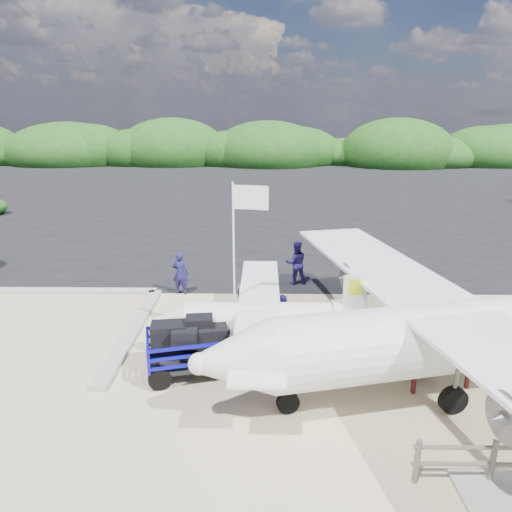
{
  "coord_description": "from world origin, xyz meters",
  "views": [
    {
      "loc": [
        -0.12,
        -12.47,
        7.14
      ],
      "look_at": [
        -0.33,
        4.01,
        1.95
      ],
      "focal_mm": 32.0,
      "sensor_mm": 36.0,
      "label": 1
    }
  ],
  "objects_px": {
    "crew_c": "(283,317)",
    "crew_b": "(296,263)",
    "crew_a": "(180,273)",
    "aircraft_small": "(187,194)",
    "aircraft_large": "(418,217)",
    "baggage_cart": "(198,372)",
    "signboard": "(440,390)",
    "flagpole": "(235,346)"
  },
  "relations": [
    {
      "from": "aircraft_large",
      "to": "crew_c",
      "type": "bearing_deg",
      "value": 47.9
    },
    {
      "from": "crew_c",
      "to": "aircraft_small",
      "type": "relative_size",
      "value": 0.22
    },
    {
      "from": "baggage_cart",
      "to": "signboard",
      "type": "height_order",
      "value": "baggage_cart"
    },
    {
      "from": "flagpole",
      "to": "aircraft_small",
      "type": "distance_m",
      "value": 29.28
    },
    {
      "from": "flagpole",
      "to": "crew_b",
      "type": "distance_m",
      "value": 6.1
    },
    {
      "from": "flagpole",
      "to": "signboard",
      "type": "distance_m",
      "value": 6.14
    },
    {
      "from": "baggage_cart",
      "to": "crew_a",
      "type": "height_order",
      "value": "crew_a"
    },
    {
      "from": "baggage_cart",
      "to": "signboard",
      "type": "relative_size",
      "value": 1.7
    },
    {
      "from": "aircraft_large",
      "to": "aircraft_small",
      "type": "distance_m",
      "value": 20.57
    },
    {
      "from": "signboard",
      "to": "crew_a",
      "type": "bearing_deg",
      "value": 130.06
    },
    {
      "from": "aircraft_small",
      "to": "crew_b",
      "type": "bearing_deg",
      "value": 110.38
    },
    {
      "from": "signboard",
      "to": "crew_c",
      "type": "bearing_deg",
      "value": 134.92
    },
    {
      "from": "crew_b",
      "to": "aircraft_small",
      "type": "xyz_separation_m",
      "value": [
        -8.41,
        23.08,
        -0.96
      ]
    },
    {
      "from": "aircraft_large",
      "to": "baggage_cart",
      "type": "bearing_deg",
      "value": 45.14
    },
    {
      "from": "crew_c",
      "to": "crew_b",
      "type": "bearing_deg",
      "value": -120.0
    },
    {
      "from": "signboard",
      "to": "crew_c",
      "type": "height_order",
      "value": "crew_c"
    },
    {
      "from": "signboard",
      "to": "aircraft_small",
      "type": "distance_m",
      "value": 33.18
    },
    {
      "from": "baggage_cart",
      "to": "signboard",
      "type": "xyz_separation_m",
      "value": [
        6.64,
        -0.81,
        0.0
      ]
    },
    {
      "from": "signboard",
      "to": "aircraft_large",
      "type": "distance_m",
      "value": 22.26
    },
    {
      "from": "flagpole",
      "to": "crew_a",
      "type": "relative_size",
      "value": 2.93
    },
    {
      "from": "crew_a",
      "to": "aircraft_small",
      "type": "distance_m",
      "value": 24.55
    },
    {
      "from": "signboard",
      "to": "aircraft_small",
      "type": "relative_size",
      "value": 0.25
    },
    {
      "from": "crew_a",
      "to": "aircraft_large",
      "type": "xyz_separation_m",
      "value": [
        14.52,
        14.56,
        -0.9
      ]
    },
    {
      "from": "crew_c",
      "to": "aircraft_large",
      "type": "bearing_deg",
      "value": -140.81
    },
    {
      "from": "crew_b",
      "to": "crew_c",
      "type": "xyz_separation_m",
      "value": [
        -0.79,
        -5.07,
        -0.18
      ]
    },
    {
      "from": "crew_a",
      "to": "crew_c",
      "type": "relative_size",
      "value": 1.15
    },
    {
      "from": "baggage_cart",
      "to": "aircraft_small",
      "type": "distance_m",
      "value": 30.65
    },
    {
      "from": "signboard",
      "to": "crew_b",
      "type": "bearing_deg",
      "value": 102.55
    },
    {
      "from": "baggage_cart",
      "to": "crew_b",
      "type": "bearing_deg",
      "value": 51.09
    },
    {
      "from": "signboard",
      "to": "crew_b",
      "type": "distance_m",
      "value": 8.67
    },
    {
      "from": "signboard",
      "to": "aircraft_small",
      "type": "bearing_deg",
      "value": 100.55
    },
    {
      "from": "baggage_cart",
      "to": "aircraft_large",
      "type": "xyz_separation_m",
      "value": [
        13.03,
        20.51,
        0.0
      ]
    },
    {
      "from": "crew_a",
      "to": "crew_c",
      "type": "bearing_deg",
      "value": 145.3
    },
    {
      "from": "baggage_cart",
      "to": "crew_b",
      "type": "distance_m",
      "value": 7.93
    },
    {
      "from": "crew_a",
      "to": "aircraft_small",
      "type": "height_order",
      "value": "crew_a"
    },
    {
      "from": "crew_a",
      "to": "crew_b",
      "type": "distance_m",
      "value": 4.94
    },
    {
      "from": "crew_a",
      "to": "crew_b",
      "type": "xyz_separation_m",
      "value": [
        4.8,
        1.19,
        0.07
      ]
    },
    {
      "from": "crew_a",
      "to": "signboard",
      "type": "bearing_deg",
      "value": 149.67
    },
    {
      "from": "crew_c",
      "to": "aircraft_small",
      "type": "height_order",
      "value": "crew_c"
    },
    {
      "from": "flagpole",
      "to": "crew_b",
      "type": "xyz_separation_m",
      "value": [
        2.32,
        5.56,
        0.96
      ]
    },
    {
      "from": "signboard",
      "to": "baggage_cart",
      "type": "bearing_deg",
      "value": 162.87
    },
    {
      "from": "baggage_cart",
      "to": "aircraft_large",
      "type": "relative_size",
      "value": 0.18
    }
  ]
}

